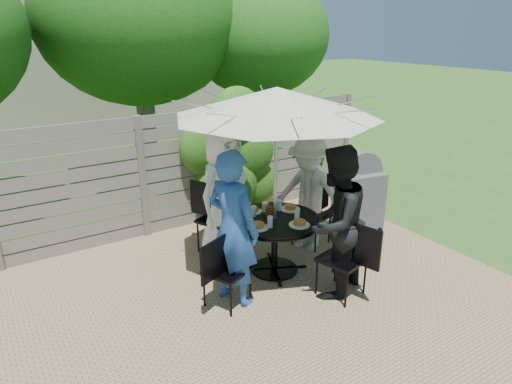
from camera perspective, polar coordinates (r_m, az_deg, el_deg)
backyard_envelope at (r=13.71m, az=-24.85°, el=16.61°), size 60.00×60.00×5.00m
patio_table at (r=5.84m, az=2.34°, el=-5.35°), size 1.48×1.48×0.75m
umbrella at (r=5.34m, az=2.60°, el=11.14°), size 3.17×3.17×2.38m
chair_back at (r=6.48m, az=-4.81°, el=-4.96°), size 0.63×0.76×0.99m
person_back at (r=6.16m, az=-4.01°, el=-0.16°), size 1.03×0.86×1.81m
chair_left at (r=5.29m, az=-3.70°, el=-11.46°), size 0.69×0.57×0.91m
person_left at (r=5.08m, az=-2.89°, el=-4.64°), size 0.65×0.78×1.83m
chair_front at (r=5.53m, az=10.73°, el=-9.99°), size 0.57×0.75×0.98m
person_front at (r=5.31m, az=9.85°, el=-3.81°), size 1.07×0.96×1.82m
chair_right at (r=6.70m, az=6.97°, el=-4.34°), size 0.71×0.57×0.93m
person_right at (r=6.38m, az=6.57°, el=-0.29°), size 0.96×1.22×1.65m
plate_back at (r=5.93m, az=-0.51°, el=-2.26°), size 0.26×0.26×0.06m
plate_left at (r=5.47m, az=0.25°, el=-4.28°), size 0.26×0.26×0.06m
plate_front at (r=5.56m, az=5.45°, el=-3.93°), size 0.26×0.26×0.06m
plate_right at (r=6.02m, az=4.30°, el=-1.98°), size 0.26×0.26×0.06m
glass_back at (r=5.78m, az=-0.33°, el=-2.39°), size 0.07×0.07×0.14m
glass_left at (r=5.47m, az=1.76°, el=-3.76°), size 0.07×0.07×0.14m
glass_front at (r=5.68m, az=5.15°, el=-2.92°), size 0.07×0.07×0.14m
glass_right at (r=5.98m, az=2.95°, el=-1.65°), size 0.07×0.07×0.14m
syrup_jug at (r=5.70m, az=1.63°, el=-2.64°), size 0.09×0.09×0.16m
coffee_cup at (r=5.92m, az=1.16°, el=-1.96°), size 0.08×0.08×0.12m
bbq_grill at (r=7.04m, az=12.70°, el=-0.63°), size 0.73×0.61×1.32m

